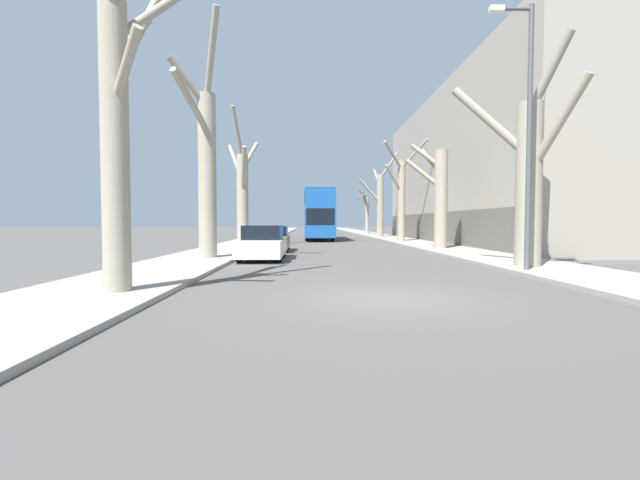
{
  "coord_description": "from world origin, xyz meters",
  "views": [
    {
      "loc": [
        -1.65,
        -9.02,
        1.62
      ],
      "look_at": [
        -0.77,
        25.28,
        0.2
      ],
      "focal_mm": 24.0,
      "sensor_mm": 36.0,
      "label": 1
    }
  ],
  "objects_px": {
    "street_tree_left_2": "(242,191)",
    "street_tree_right_0": "(529,171)",
    "street_tree_left_1": "(206,165)",
    "parked_car_0": "(263,243)",
    "street_tree_left_0": "(120,124)",
    "lamp_post": "(526,126)",
    "street_tree_right_4": "(367,212)",
    "double_decker_bus": "(319,213)",
    "street_tree_right_2": "(401,196)",
    "street_tree_right_1": "(439,196)",
    "parked_car_1": "(273,239)",
    "street_tree_right_3": "(380,202)"
  },
  "relations": [
    {
      "from": "street_tree_right_2",
      "to": "street_tree_right_1",
      "type": "bearing_deg",
      "value": -89.59
    },
    {
      "from": "street_tree_left_1",
      "to": "street_tree_right_2",
      "type": "xyz_separation_m",
      "value": [
        11.9,
        16.4,
        -0.3
      ]
    },
    {
      "from": "street_tree_left_2",
      "to": "street_tree_right_1",
      "type": "height_order",
      "value": "street_tree_left_2"
    },
    {
      "from": "street_tree_left_1",
      "to": "street_tree_right_4",
      "type": "xyz_separation_m",
      "value": [
        11.88,
        37.38,
        -1.15
      ]
    },
    {
      "from": "street_tree_left_2",
      "to": "street_tree_right_4",
      "type": "height_order",
      "value": "street_tree_left_2"
    },
    {
      "from": "parked_car_1",
      "to": "lamp_post",
      "type": "xyz_separation_m",
      "value": [
        8.84,
        -10.81,
        3.99
      ]
    },
    {
      "from": "parked_car_0",
      "to": "lamp_post",
      "type": "xyz_separation_m",
      "value": [
        8.84,
        -5.39,
        3.95
      ]
    },
    {
      "from": "parked_car_0",
      "to": "street_tree_left_2",
      "type": "bearing_deg",
      "value": 103.7
    },
    {
      "from": "street_tree_right_4",
      "to": "lamp_post",
      "type": "bearing_deg",
      "value": -90.94
    },
    {
      "from": "parked_car_0",
      "to": "street_tree_left_0",
      "type": "bearing_deg",
      "value": -102.99
    },
    {
      "from": "street_tree_left_2",
      "to": "street_tree_right_4",
      "type": "relative_size",
      "value": 1.47
    },
    {
      "from": "street_tree_left_2",
      "to": "parked_car_0",
      "type": "height_order",
      "value": "street_tree_left_2"
    },
    {
      "from": "street_tree_left_1",
      "to": "parked_car_0",
      "type": "relative_size",
      "value": 2.21
    },
    {
      "from": "double_decker_bus",
      "to": "parked_car_1",
      "type": "xyz_separation_m",
      "value": [
        -2.94,
        -15.73,
        -1.86
      ]
    },
    {
      "from": "street_tree_left_1",
      "to": "lamp_post",
      "type": "relative_size",
      "value": 1.19
    },
    {
      "from": "street_tree_right_1",
      "to": "street_tree_right_2",
      "type": "height_order",
      "value": "street_tree_right_2"
    },
    {
      "from": "street_tree_left_0",
      "to": "street_tree_right_3",
      "type": "xyz_separation_m",
      "value": [
        11.7,
        35.93,
        0.05
      ]
    },
    {
      "from": "street_tree_left_1",
      "to": "double_decker_bus",
      "type": "height_order",
      "value": "street_tree_left_1"
    },
    {
      "from": "street_tree_left_0",
      "to": "parked_car_0",
      "type": "xyz_separation_m",
      "value": [
        2.12,
        9.17,
        -3.09
      ]
    },
    {
      "from": "street_tree_left_0",
      "to": "street_tree_right_0",
      "type": "height_order",
      "value": "street_tree_left_0"
    },
    {
      "from": "street_tree_left_1",
      "to": "street_tree_right_2",
      "type": "relative_size",
      "value": 1.23
    },
    {
      "from": "street_tree_right_1",
      "to": "parked_car_0",
      "type": "bearing_deg",
      "value": -147.66
    },
    {
      "from": "street_tree_right_0",
      "to": "double_decker_bus",
      "type": "xyz_separation_m",
      "value": [
        -6.65,
        25.33,
        -0.86
      ]
    },
    {
      "from": "street_tree_left_1",
      "to": "street_tree_right_3",
      "type": "relative_size",
      "value": 1.1
    },
    {
      "from": "street_tree_right_2",
      "to": "parked_car_0",
      "type": "bearing_deg",
      "value": -120.82
    },
    {
      "from": "double_decker_bus",
      "to": "parked_car_1",
      "type": "relative_size",
      "value": 2.83
    },
    {
      "from": "parked_car_1",
      "to": "street_tree_right_2",
      "type": "bearing_deg",
      "value": 47.96
    },
    {
      "from": "street_tree_left_0",
      "to": "street_tree_right_1",
      "type": "bearing_deg",
      "value": 52.43
    },
    {
      "from": "street_tree_left_2",
      "to": "street_tree_right_0",
      "type": "xyz_separation_m",
      "value": [
        12.02,
        -14.13,
        -0.33
      ]
    },
    {
      "from": "street_tree_right_2",
      "to": "lamp_post",
      "type": "distance_m",
      "value": 21.44
    },
    {
      "from": "street_tree_left_0",
      "to": "street_tree_left_2",
      "type": "xyz_separation_m",
      "value": [
        -0.31,
        19.12,
        -0.07
      ]
    },
    {
      "from": "street_tree_right_0",
      "to": "lamp_post",
      "type": "bearing_deg",
      "value": -121.73
    },
    {
      "from": "street_tree_left_1",
      "to": "parked_car_0",
      "type": "bearing_deg",
      "value": 9.24
    },
    {
      "from": "street_tree_right_0",
      "to": "street_tree_right_4",
      "type": "bearing_deg",
      "value": 90.08
    },
    {
      "from": "street_tree_right_3",
      "to": "lamp_post",
      "type": "bearing_deg",
      "value": -91.31
    },
    {
      "from": "street_tree_right_1",
      "to": "street_tree_right_4",
      "type": "height_order",
      "value": "street_tree_right_1"
    },
    {
      "from": "street_tree_left_2",
      "to": "double_decker_bus",
      "type": "bearing_deg",
      "value": 64.39
    },
    {
      "from": "street_tree_left_0",
      "to": "street_tree_right_0",
      "type": "relative_size",
      "value": 1.03
    },
    {
      "from": "street_tree_left_2",
      "to": "double_decker_bus",
      "type": "height_order",
      "value": "street_tree_left_2"
    },
    {
      "from": "street_tree_right_2",
      "to": "street_tree_right_0",
      "type": "bearing_deg",
      "value": -89.89
    },
    {
      "from": "parked_car_0",
      "to": "parked_car_1",
      "type": "bearing_deg",
      "value": 90.0
    },
    {
      "from": "street_tree_left_2",
      "to": "double_decker_bus",
      "type": "distance_m",
      "value": 12.48
    },
    {
      "from": "street_tree_left_2",
      "to": "street_tree_right_4",
      "type": "distance_m",
      "value": 29.59
    },
    {
      "from": "parked_car_0",
      "to": "lamp_post",
      "type": "bearing_deg",
      "value": -31.38
    },
    {
      "from": "street_tree_right_1",
      "to": "double_decker_bus",
      "type": "bearing_deg",
      "value": 113.95
    },
    {
      "from": "street_tree_right_0",
      "to": "street_tree_right_3",
      "type": "bearing_deg",
      "value": 90.03
    },
    {
      "from": "street_tree_right_1",
      "to": "lamp_post",
      "type": "xyz_separation_m",
      "value": [
        -0.78,
        -11.49,
        1.48
      ]
    },
    {
      "from": "street_tree_left_0",
      "to": "street_tree_right_4",
      "type": "height_order",
      "value": "street_tree_left_0"
    },
    {
      "from": "street_tree_left_2",
      "to": "street_tree_right_0",
      "type": "relative_size",
      "value": 1.16
    },
    {
      "from": "street_tree_right_1",
      "to": "parked_car_1",
      "type": "bearing_deg",
      "value": -175.96
    }
  ]
}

